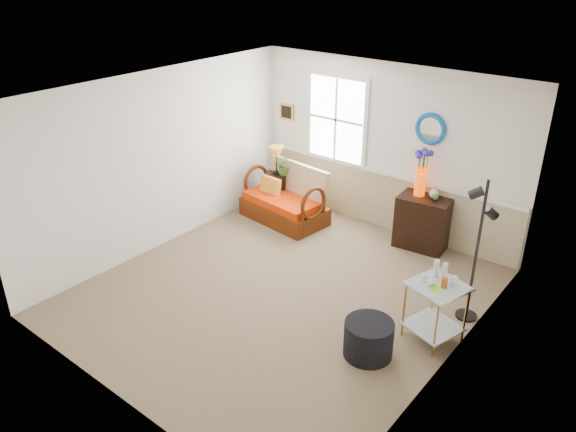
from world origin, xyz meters
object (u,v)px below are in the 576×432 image
Objects in this scene: floor_lamp at (477,252)px; ottoman at (369,339)px; lamp_stand at (277,191)px; loveseat at (284,195)px; side_table at (435,312)px; cabinet at (423,222)px.

ottoman is at bearing -125.00° from floor_lamp.
floor_lamp is (3.81, -0.97, 0.58)m from lamp_stand.
side_table is (3.28, -1.35, -0.09)m from loveseat.
loveseat is 1.73× the size of cabinet.
cabinet is 1.87m from floor_lamp.
lamp_stand is 2.57m from cabinet.
ottoman is at bearing -120.62° from side_table.
side_table is (3.66, -1.62, 0.03)m from lamp_stand.
loveseat is at bearing -171.37° from cabinet.
lamp_stand is at bearing 144.27° from ottoman.
side_table is 0.40× the size of floor_lamp.
floor_lamp is at bearing 67.12° from ottoman.
loveseat is 1.93× the size of side_table.
cabinet is (2.55, 0.31, 0.07)m from lamp_stand.
cabinet is 2.22m from side_table.
loveseat reaches higher than lamp_stand.
cabinet is 0.44× the size of floor_lamp.
loveseat reaches higher than cabinet.
loveseat is 0.48m from lamp_stand.
ottoman is (-0.42, -0.71, -0.15)m from side_table.
loveseat is 3.53m from floor_lamp.
loveseat is 2.25m from cabinet.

